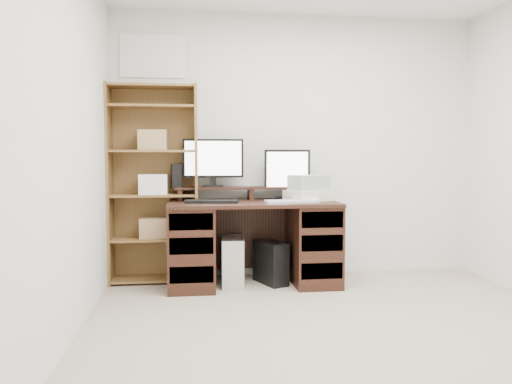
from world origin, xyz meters
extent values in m
cube|color=tan|center=(0.00, 0.00, -0.01)|extent=(3.50, 4.00, 0.02)
cube|color=silver|center=(0.00, 2.01, 1.25)|extent=(3.50, 0.02, 2.50)
cube|color=silver|center=(-1.76, 0.00, 1.25)|extent=(0.02, 4.00, 2.50)
cube|color=white|center=(-1.35, 1.99, 2.08)|extent=(0.60, 0.01, 0.40)
cube|color=black|center=(-0.46, 1.63, 0.73)|extent=(1.50, 0.70, 0.03)
cube|color=black|center=(-1.01, 1.63, 0.36)|extent=(0.40, 0.66, 0.72)
cube|color=black|center=(0.09, 1.63, 0.36)|extent=(0.40, 0.66, 0.72)
cube|color=black|center=(-0.46, 1.96, 0.40)|extent=(1.48, 0.02, 0.65)
cube|color=black|center=(-1.01, 1.30, 0.18)|extent=(0.36, 0.01, 0.14)
cube|color=black|center=(-1.01, 1.30, 0.42)|extent=(0.36, 0.01, 0.14)
cube|color=black|center=(-1.01, 1.30, 0.62)|extent=(0.36, 0.01, 0.14)
cube|color=black|center=(0.09, 1.30, 0.18)|extent=(0.36, 0.01, 0.14)
cube|color=black|center=(0.09, 1.30, 0.42)|extent=(0.36, 0.01, 0.14)
cube|color=black|center=(0.09, 1.30, 0.62)|extent=(0.36, 0.01, 0.14)
cube|color=black|center=(-1.11, 1.85, 0.80)|extent=(0.04, 0.20, 0.10)
cube|color=black|center=(-0.46, 1.85, 0.80)|extent=(0.04, 0.20, 0.10)
cube|color=black|center=(0.19, 1.85, 0.80)|extent=(0.04, 0.20, 0.10)
cube|color=black|center=(-0.46, 1.85, 0.86)|extent=(1.40, 0.22, 0.02)
cube|color=black|center=(-0.81, 1.84, 0.88)|extent=(0.19, 0.15, 0.02)
cube|color=black|center=(-0.81, 1.86, 0.94)|extent=(0.05, 0.03, 0.10)
cube|color=black|center=(-0.81, 1.86, 1.14)|extent=(0.56, 0.07, 0.36)
cube|color=white|center=(-0.81, 1.84, 1.14)|extent=(0.52, 0.03, 0.32)
cube|color=black|center=(-0.12, 1.79, 0.76)|extent=(0.21, 0.17, 0.02)
cube|color=black|center=(-0.12, 1.81, 0.82)|extent=(0.06, 0.04, 0.11)
cube|color=black|center=(-0.12, 1.81, 1.03)|extent=(0.43, 0.08, 0.37)
cube|color=white|center=(-0.12, 1.79, 1.03)|extent=(0.38, 0.03, 0.32)
cube|color=black|center=(-1.14, 1.85, 0.98)|extent=(0.10, 0.10, 0.21)
cube|color=black|center=(-0.83, 1.55, 0.76)|extent=(0.48, 0.22, 0.03)
cube|color=silver|center=(-0.14, 1.50, 0.76)|extent=(0.47, 0.18, 0.02)
ellipsoid|color=silver|center=(0.06, 1.48, 0.77)|extent=(0.11, 0.08, 0.04)
cube|color=beige|center=(0.05, 1.66, 0.80)|extent=(0.46, 0.41, 0.10)
cube|color=#979CA1|center=(0.05, 1.66, 0.91)|extent=(0.38, 0.33, 0.14)
cube|color=silver|center=(-0.64, 1.64, 0.21)|extent=(0.22, 0.44, 0.43)
cube|color=black|center=(-0.30, 1.65, 0.19)|extent=(0.29, 0.42, 0.38)
cube|color=#19FF33|center=(-0.23, 1.47, 0.27)|extent=(0.01, 0.01, 0.01)
cube|color=brown|center=(-1.74, 1.83, 0.90)|extent=(0.02, 0.30, 1.80)
cube|color=brown|center=(-0.96, 1.83, 0.90)|extent=(0.02, 0.30, 1.80)
cube|color=brown|center=(-1.35, 1.97, 0.90)|extent=(0.80, 0.01, 1.80)
cube|color=brown|center=(-1.35, 1.83, 0.03)|extent=(0.75, 0.28, 0.02)
cube|color=brown|center=(-1.35, 1.83, 0.40)|extent=(0.75, 0.28, 0.02)
cube|color=brown|center=(-1.35, 1.83, 0.80)|extent=(0.75, 0.28, 0.02)
cube|color=brown|center=(-1.35, 1.83, 1.20)|extent=(0.75, 0.28, 0.02)
cube|color=brown|center=(-1.35, 1.83, 1.60)|extent=(0.75, 0.28, 0.02)
cube|color=brown|center=(-1.35, 1.83, 1.78)|extent=(0.75, 0.28, 0.02)
cube|color=#A07F54|center=(-1.35, 1.83, 0.50)|extent=(0.25, 0.20, 0.18)
cube|color=white|center=(-1.35, 1.83, 0.90)|extent=(0.25, 0.20, 0.18)
cube|color=#A07F54|center=(-1.35, 1.83, 1.30)|extent=(0.25, 0.20, 0.18)
camera|label=1|loc=(-0.98, -2.77, 1.16)|focal=35.00mm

